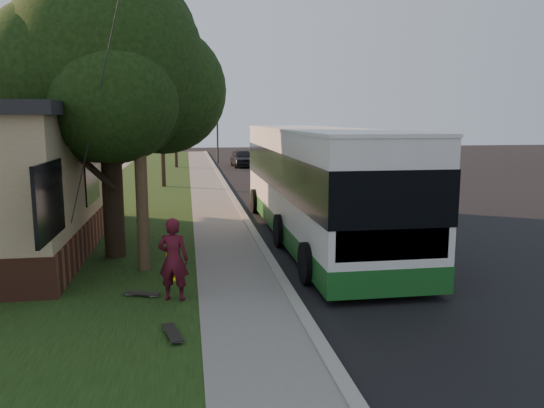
{
  "coord_description": "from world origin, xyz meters",
  "views": [
    {
      "loc": [
        -2.17,
        -12.41,
        3.87
      ],
      "look_at": [
        0.16,
        2.09,
        1.5
      ],
      "focal_mm": 35.0,
      "sensor_mm": 36.0,
      "label": 1
    }
  ],
  "objects_px": {
    "leafy_tree": "(109,70)",
    "traffic_signal": "(217,127)",
    "transit_bus": "(316,180)",
    "bare_tree_far": "(176,143)",
    "skateboard_spare": "(142,294)",
    "utility_pole": "(137,87)",
    "bare_tree_near": "(163,150)",
    "distant_car": "(242,158)",
    "skateboarder": "(173,259)",
    "fire_hydrant": "(171,265)",
    "dumpster": "(9,236)",
    "skateboard_main": "(172,333)"
  },
  "relations": [
    {
      "from": "leafy_tree",
      "to": "dumpster",
      "type": "xyz_separation_m",
      "value": [
        -3.02,
        0.52,
        -4.55
      ]
    },
    {
      "from": "bare_tree_far",
      "to": "dumpster",
      "type": "distance_m",
      "value": 27.19
    },
    {
      "from": "leafy_tree",
      "to": "skateboarder",
      "type": "distance_m",
      "value": 6.1
    },
    {
      "from": "bare_tree_far",
      "to": "skateboard_spare",
      "type": "height_order",
      "value": "bare_tree_far"
    },
    {
      "from": "utility_pole",
      "to": "skateboard_spare",
      "type": "xyz_separation_m",
      "value": [
        0.1,
        -2.09,
        -4.5
      ]
    },
    {
      "from": "leafy_tree",
      "to": "traffic_signal",
      "type": "relative_size",
      "value": 1.42
    },
    {
      "from": "leafy_tree",
      "to": "skateboard_main",
      "type": "bearing_deg",
      "value": -74.5
    },
    {
      "from": "skateboard_spare",
      "to": "distant_car",
      "type": "xyz_separation_m",
      "value": [
        5.49,
        31.58,
        0.59
      ]
    },
    {
      "from": "leafy_tree",
      "to": "transit_bus",
      "type": "xyz_separation_m",
      "value": [
        6.13,
        1.54,
        -3.27
      ]
    },
    {
      "from": "fire_hydrant",
      "to": "traffic_signal",
      "type": "xyz_separation_m",
      "value": [
        3.1,
        34.0,
        2.73
      ]
    },
    {
      "from": "utility_pole",
      "to": "distant_car",
      "type": "xyz_separation_m",
      "value": [
        5.59,
        29.49,
        -3.92
      ]
    },
    {
      "from": "fire_hydrant",
      "to": "utility_pole",
      "type": "bearing_deg",
      "value": 125.38
    },
    {
      "from": "leafy_tree",
      "to": "distant_car",
      "type": "distance_m",
      "value": 28.91
    },
    {
      "from": "bare_tree_far",
      "to": "skateboard_main",
      "type": "xyz_separation_m",
      "value": [
        0.5,
        -33.38,
        -1.87
      ]
    },
    {
      "from": "skateboard_main",
      "to": "distant_car",
      "type": "bearing_deg",
      "value": 81.96
    },
    {
      "from": "bare_tree_far",
      "to": "transit_bus",
      "type": "xyz_separation_m",
      "value": [
        4.96,
        -25.81,
        -0.1
      ]
    },
    {
      "from": "utility_pole",
      "to": "bare_tree_near",
      "type": "height_order",
      "value": "utility_pole"
    },
    {
      "from": "leafy_tree",
      "to": "bare_tree_far",
      "type": "xyz_separation_m",
      "value": [
        1.17,
        27.35,
        -3.16
      ]
    },
    {
      "from": "fire_hydrant",
      "to": "distant_car",
      "type": "distance_m",
      "value": 30.87
    },
    {
      "from": "utility_pole",
      "to": "leafy_tree",
      "type": "relative_size",
      "value": 1.16
    },
    {
      "from": "bare_tree_far",
      "to": "skateboarder",
      "type": "height_order",
      "value": "bare_tree_far"
    },
    {
      "from": "fire_hydrant",
      "to": "bare_tree_far",
      "type": "bearing_deg",
      "value": 90.76
    },
    {
      "from": "bare_tree_far",
      "to": "skateboard_spare",
      "type": "bearing_deg",
      "value": -90.38
    },
    {
      "from": "fire_hydrant",
      "to": "dumpster",
      "type": "relative_size",
      "value": 0.52
    },
    {
      "from": "bare_tree_far",
      "to": "distant_car",
      "type": "xyz_separation_m",
      "value": [
        5.28,
        0.48,
        -1.29
      ]
    },
    {
      "from": "utility_pole",
      "to": "transit_bus",
      "type": "relative_size",
      "value": 0.69
    },
    {
      "from": "transit_bus",
      "to": "skateboard_main",
      "type": "distance_m",
      "value": 8.96
    },
    {
      "from": "leafy_tree",
      "to": "bare_tree_near",
      "type": "height_order",
      "value": "leafy_tree"
    },
    {
      "from": "skateboarder",
      "to": "fire_hydrant",
      "type": "bearing_deg",
      "value": -72.52
    },
    {
      "from": "skateboarder",
      "to": "dumpster",
      "type": "height_order",
      "value": "skateboarder"
    },
    {
      "from": "utility_pole",
      "to": "bare_tree_near",
      "type": "distance_m",
      "value": 17.19
    },
    {
      "from": "leafy_tree",
      "to": "traffic_signal",
      "type": "height_order",
      "value": "leafy_tree"
    },
    {
      "from": "distant_car",
      "to": "bare_tree_far",
      "type": "bearing_deg",
      "value": -177.23
    },
    {
      "from": "bare_tree_near",
      "to": "skateboard_spare",
      "type": "height_order",
      "value": "bare_tree_near"
    },
    {
      "from": "traffic_signal",
      "to": "utility_pole",
      "type": "bearing_deg",
      "value": -96.58
    },
    {
      "from": "utility_pole",
      "to": "bare_tree_near",
      "type": "xyz_separation_m",
      "value": [
        -0.19,
        17.01,
        -2.48
      ]
    },
    {
      "from": "fire_hydrant",
      "to": "utility_pole",
      "type": "distance_m",
      "value": 4.37
    },
    {
      "from": "transit_bus",
      "to": "leafy_tree",
      "type": "bearing_deg",
      "value": -165.87
    },
    {
      "from": "bare_tree_far",
      "to": "skateboard_spare",
      "type": "distance_m",
      "value": 31.15
    },
    {
      "from": "leafy_tree",
      "to": "distant_car",
      "type": "height_order",
      "value": "leafy_tree"
    },
    {
      "from": "skateboard_spare",
      "to": "bare_tree_near",
      "type": "bearing_deg",
      "value": 90.88
    },
    {
      "from": "fire_hydrant",
      "to": "dumpster",
      "type": "bearing_deg",
      "value": 145.34
    },
    {
      "from": "transit_bus",
      "to": "skateboard_spare",
      "type": "relative_size",
      "value": 16.04
    },
    {
      "from": "leafy_tree",
      "to": "bare_tree_near",
      "type": "relative_size",
      "value": 1.81
    },
    {
      "from": "fire_hydrant",
      "to": "skateboard_main",
      "type": "bearing_deg",
      "value": -88.3
    },
    {
      "from": "skateboard_main",
      "to": "skateboard_spare",
      "type": "xyz_separation_m",
      "value": [
        -0.71,
        2.28,
        -0.01
      ]
    },
    {
      "from": "leafy_tree",
      "to": "skateboard_spare",
      "type": "relative_size",
      "value": 9.48
    },
    {
      "from": "fire_hydrant",
      "to": "skateboard_main",
      "type": "distance_m",
      "value": 3.39
    },
    {
      "from": "traffic_signal",
      "to": "skateboard_spare",
      "type": "distance_m",
      "value": 35.42
    },
    {
      "from": "skateboard_spare",
      "to": "skateboard_main",
      "type": "bearing_deg",
      "value": -72.8
    }
  ]
}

